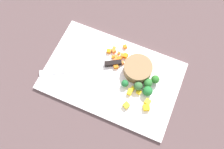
# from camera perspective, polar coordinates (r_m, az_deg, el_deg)

# --- Properties ---
(ground_plane) EXTENTS (4.00, 4.00, 0.00)m
(ground_plane) POSITION_cam_1_polar(r_m,az_deg,el_deg) (0.94, -0.00, -0.51)
(ground_plane) COLOR brown
(cutting_board) EXTENTS (0.51, 0.33, 0.01)m
(cutting_board) POSITION_cam_1_polar(r_m,az_deg,el_deg) (0.94, -0.00, -0.37)
(cutting_board) COLOR white
(cutting_board) RESTS_ON ground_plane
(prep_bowl) EXTENTS (0.11, 0.11, 0.04)m
(prep_bowl) POSITION_cam_1_polar(r_m,az_deg,el_deg) (0.92, 6.13, 1.35)
(prep_bowl) COLOR olive
(prep_bowl) RESTS_ON cutting_board
(chef_knife) EXTENTS (0.29, 0.19, 0.02)m
(chef_knife) POSITION_cam_1_polar(r_m,az_deg,el_deg) (0.94, -4.18, 2.05)
(chef_knife) COLOR silver
(chef_knife) RESTS_ON cutting_board
(carrot_dice_0) EXTENTS (0.02, 0.02, 0.01)m
(carrot_dice_0) POSITION_cam_1_polar(r_m,az_deg,el_deg) (0.97, -0.78, 5.54)
(carrot_dice_0) COLOR orange
(carrot_dice_0) RESTS_ON cutting_board
(carrot_dice_1) EXTENTS (0.02, 0.02, 0.02)m
(carrot_dice_1) POSITION_cam_1_polar(r_m,az_deg,el_deg) (0.97, 0.40, 5.66)
(carrot_dice_1) COLOR orange
(carrot_dice_1) RESTS_ON cutting_board
(carrot_dice_2) EXTENTS (0.02, 0.02, 0.01)m
(carrot_dice_2) POSITION_cam_1_polar(r_m,az_deg,el_deg) (0.96, 0.92, 4.24)
(carrot_dice_2) COLOR orange
(carrot_dice_2) RESTS_ON cutting_board
(carrot_dice_3) EXTENTS (0.02, 0.02, 0.01)m
(carrot_dice_3) POSITION_cam_1_polar(r_m,az_deg,el_deg) (0.95, 2.43, 2.78)
(carrot_dice_3) COLOR orange
(carrot_dice_3) RESTS_ON cutting_board
(carrot_dice_4) EXTENTS (0.02, 0.02, 0.02)m
(carrot_dice_4) POSITION_cam_1_polar(r_m,az_deg,el_deg) (0.96, 2.53, 4.48)
(carrot_dice_4) COLOR orange
(carrot_dice_4) RESTS_ON cutting_board
(carrot_dice_5) EXTENTS (0.02, 0.02, 0.02)m
(carrot_dice_5) POSITION_cam_1_polar(r_m,az_deg,el_deg) (0.95, 1.65, 3.66)
(carrot_dice_5) COLOR orange
(carrot_dice_5) RESTS_ON cutting_board
(carrot_dice_6) EXTENTS (0.01, 0.01, 0.01)m
(carrot_dice_6) POSITION_cam_1_polar(r_m,az_deg,el_deg) (0.96, 1.66, 5.08)
(carrot_dice_6) COLOR orange
(carrot_dice_6) RESTS_ON cutting_board
(carrot_dice_7) EXTENTS (0.01, 0.01, 0.01)m
(carrot_dice_7) POSITION_cam_1_polar(r_m,az_deg,el_deg) (0.98, 0.53, 6.30)
(carrot_dice_7) COLOR orange
(carrot_dice_7) RESTS_ON cutting_board
(carrot_dice_8) EXTENTS (0.01, 0.01, 0.01)m
(carrot_dice_8) POSITION_cam_1_polar(r_m,az_deg,el_deg) (0.96, 0.21, 4.17)
(carrot_dice_8) COLOR orange
(carrot_dice_8) RESTS_ON cutting_board
(carrot_dice_9) EXTENTS (0.02, 0.02, 0.02)m
(carrot_dice_9) POSITION_cam_1_polar(r_m,az_deg,el_deg) (0.96, 3.22, 4.44)
(carrot_dice_9) COLOR orange
(carrot_dice_9) RESTS_ON cutting_board
(carrot_dice_10) EXTENTS (0.02, 0.02, 0.01)m
(carrot_dice_10) POSITION_cam_1_polar(r_m,az_deg,el_deg) (0.94, 1.00, 1.91)
(carrot_dice_10) COLOR orange
(carrot_dice_10) RESTS_ON cutting_board
(carrot_dice_11) EXTENTS (0.03, 0.03, 0.01)m
(carrot_dice_11) POSITION_cam_1_polar(r_m,az_deg,el_deg) (0.95, 0.90, 3.25)
(carrot_dice_11) COLOR orange
(carrot_dice_11) RESTS_ON cutting_board
(carrot_dice_12) EXTENTS (0.02, 0.02, 0.01)m
(carrot_dice_12) POSITION_cam_1_polar(r_m,az_deg,el_deg) (0.98, 3.24, 6.53)
(carrot_dice_12) COLOR orange
(carrot_dice_12) RESTS_ON cutting_board
(pepper_dice_0) EXTENTS (0.03, 0.03, 0.02)m
(pepper_dice_0) POSITION_cam_1_polar(r_m,az_deg,el_deg) (0.89, 8.15, -7.76)
(pepper_dice_0) COLOR yellow
(pepper_dice_0) RESTS_ON cutting_board
(pepper_dice_1) EXTENTS (0.03, 0.03, 0.02)m
(pepper_dice_1) POSITION_cam_1_polar(r_m,az_deg,el_deg) (0.88, 3.39, -7.28)
(pepper_dice_1) COLOR yellow
(pepper_dice_1) RESTS_ON cutting_board
(pepper_dice_2) EXTENTS (0.02, 0.02, 0.01)m
(pepper_dice_2) POSITION_cam_1_polar(r_m,az_deg,el_deg) (0.91, 6.36, -4.19)
(pepper_dice_2) COLOR yellow
(pepper_dice_2) RESTS_ON cutting_board
(pepper_dice_3) EXTENTS (0.02, 0.02, 0.01)m
(pepper_dice_3) POSITION_cam_1_polar(r_m,az_deg,el_deg) (0.91, 4.88, -3.38)
(pepper_dice_3) COLOR yellow
(pepper_dice_3) RESTS_ON cutting_board
(pepper_dice_4) EXTENTS (0.02, 0.02, 0.02)m
(pepper_dice_4) POSITION_cam_1_polar(r_m,az_deg,el_deg) (0.90, 8.44, -6.47)
(pepper_dice_4) COLOR yellow
(pepper_dice_4) RESTS_ON cutting_board
(pepper_dice_5) EXTENTS (0.02, 0.02, 0.02)m
(pepper_dice_5) POSITION_cam_1_polar(r_m,az_deg,el_deg) (0.90, 4.19, -4.19)
(pepper_dice_5) COLOR yellow
(pepper_dice_5) RESTS_ON cutting_board
(broccoli_floret_0) EXTENTS (0.03, 0.03, 0.04)m
(broccoli_floret_0) POSITION_cam_1_polar(r_m,az_deg,el_deg) (0.90, 6.24, -2.75)
(broccoli_floret_0) COLOR #81C35B
(broccoli_floret_0) RESTS_ON cutting_board
(broccoli_floret_1) EXTENTS (0.04, 0.04, 0.04)m
(broccoli_floret_1) POSITION_cam_1_polar(r_m,az_deg,el_deg) (0.90, 8.44, -3.92)
(broccoli_floret_1) COLOR #92BF5E
(broccoli_floret_1) RESTS_ON cutting_board
(broccoli_floret_2) EXTENTS (0.03, 0.03, 0.04)m
(broccoli_floret_2) POSITION_cam_1_polar(r_m,az_deg,el_deg) (0.90, 8.55, -1.98)
(broccoli_floret_2) COLOR #8AB65F
(broccoli_floret_2) RESTS_ON cutting_board
(broccoli_floret_3) EXTENTS (0.03, 0.03, 0.04)m
(broccoli_floret_3) POSITION_cam_1_polar(r_m,az_deg,el_deg) (0.91, 10.23, -1.16)
(broccoli_floret_3) COLOR #8AB664
(broccoli_floret_3) RESTS_ON cutting_board
(broccoli_floret_4) EXTENTS (0.03, 0.03, 0.03)m
(broccoli_floret_4) POSITION_cam_1_polar(r_m,az_deg,el_deg) (0.90, 3.09, -2.13)
(broccoli_floret_4) COLOR #8BBD62
(broccoli_floret_4) RESTS_ON cutting_board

